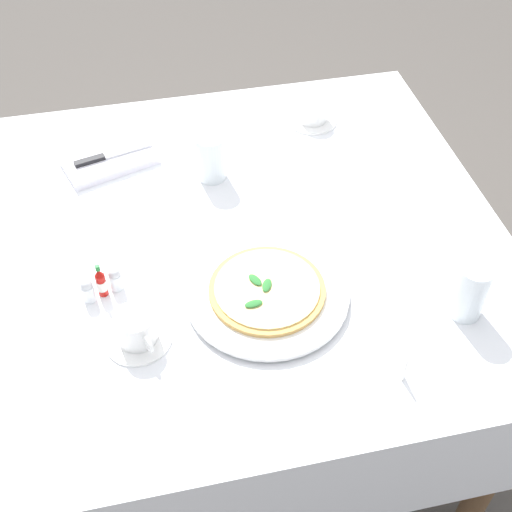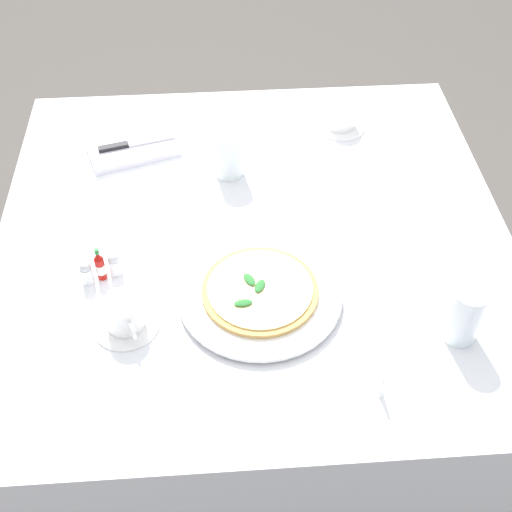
# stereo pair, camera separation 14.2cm
# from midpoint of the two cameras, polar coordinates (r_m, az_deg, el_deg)

# --- Properties ---
(ground_plane) EXTENTS (8.00, 8.00, 0.00)m
(ground_plane) POSITION_cam_midpoint_polar(r_m,az_deg,el_deg) (2.10, -2.55, -12.99)
(ground_plane) COLOR #4C4742
(dining_table) EXTENTS (1.14, 1.14, 0.75)m
(dining_table) POSITION_cam_midpoint_polar(r_m,az_deg,el_deg) (1.60, -3.27, -1.38)
(dining_table) COLOR white
(dining_table) RESTS_ON ground_plane
(pizza_plate) EXTENTS (0.33, 0.33, 0.02)m
(pizza_plate) POSITION_cam_midpoint_polar(r_m,az_deg,el_deg) (1.36, -2.13, -3.38)
(pizza_plate) COLOR white
(pizza_plate) RESTS_ON dining_table
(pizza) EXTENTS (0.24, 0.24, 0.02)m
(pizza) POSITION_cam_midpoint_polar(r_m,az_deg,el_deg) (1.35, -2.16, -3.00)
(pizza) COLOR tan
(pizza) RESTS_ON pizza_plate
(coffee_cup_center_back) EXTENTS (0.13, 0.13, 0.07)m
(coffee_cup_center_back) POSITION_cam_midpoint_polar(r_m,az_deg,el_deg) (1.31, -13.18, -6.26)
(coffee_cup_center_back) COLOR white
(coffee_cup_center_back) RESTS_ON dining_table
(coffee_cup_near_right) EXTENTS (0.13, 0.13, 0.06)m
(coffee_cup_near_right) POSITION_cam_midpoint_polar(r_m,az_deg,el_deg) (1.82, 2.56, 11.96)
(coffee_cup_near_right) COLOR white
(coffee_cup_near_right) RESTS_ON dining_table
(water_glass_right_edge) EXTENTS (0.07, 0.07, 0.12)m
(water_glass_right_edge) POSITION_cam_midpoint_polar(r_m,az_deg,el_deg) (1.62, -6.35, 7.96)
(water_glass_right_edge) COLOR white
(water_glass_right_edge) RESTS_ON dining_table
(water_glass_near_left) EXTENTS (0.07, 0.07, 0.13)m
(water_glass_near_left) POSITION_cam_midpoint_polar(r_m,az_deg,el_deg) (1.35, 14.80, -3.30)
(water_glass_near_left) COLOR white
(water_glass_near_left) RESTS_ON dining_table
(napkin_folded) EXTENTS (0.25, 0.19, 0.02)m
(napkin_folded) POSITION_cam_midpoint_polar(r_m,az_deg,el_deg) (1.73, -14.66, 7.77)
(napkin_folded) COLOR white
(napkin_folded) RESTS_ON dining_table
(dinner_knife) EXTENTS (0.19, 0.07, 0.01)m
(dinner_knife) POSITION_cam_midpoint_polar(r_m,az_deg,el_deg) (1.73, -14.65, 8.17)
(dinner_knife) COLOR silver
(dinner_knife) RESTS_ON napkin_folded
(hot_sauce_bottle) EXTENTS (0.02, 0.02, 0.08)m
(hot_sauce_bottle) POSITION_cam_midpoint_polar(r_m,az_deg,el_deg) (1.40, -15.84, -2.33)
(hot_sauce_bottle) COLOR #B7140F
(hot_sauce_bottle) RESTS_ON dining_table
(salt_shaker) EXTENTS (0.03, 0.03, 0.06)m
(salt_shaker) POSITION_cam_midpoint_polar(r_m,az_deg,el_deg) (1.41, -14.66, -2.11)
(salt_shaker) COLOR white
(salt_shaker) RESTS_ON dining_table
(pepper_shaker) EXTENTS (0.03, 0.03, 0.06)m
(pepper_shaker) POSITION_cam_midpoint_polar(r_m,az_deg,el_deg) (1.40, -16.88, -3.04)
(pepper_shaker) COLOR white
(pepper_shaker) RESTS_ON dining_table
(menu_card) EXTENTS (0.01, 0.09, 0.06)m
(menu_card) POSITION_cam_midpoint_polar(r_m,az_deg,el_deg) (1.26, 8.54, -8.22)
(menu_card) COLOR white
(menu_card) RESTS_ON dining_table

